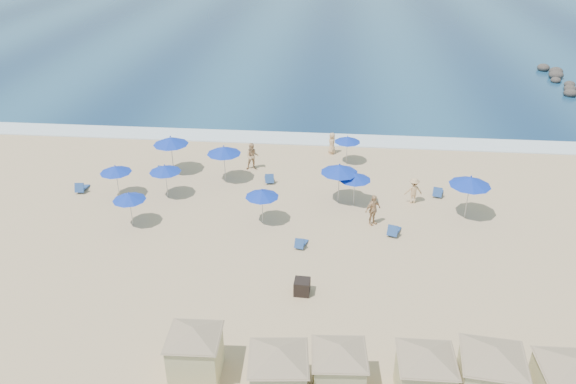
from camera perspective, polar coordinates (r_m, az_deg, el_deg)
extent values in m
plane|color=tan|center=(29.79, 1.20, -5.91)|extent=(160.00, 160.00, 0.00)
cube|color=navy|center=(81.50, 4.20, 15.81)|extent=(160.00, 80.00, 0.06)
cube|color=white|center=(43.54, 2.73, 5.38)|extent=(160.00, 2.50, 0.08)
ellipsoid|color=#2D2826|center=(59.76, 26.76, 8.97)|extent=(1.24, 1.24, 0.81)
ellipsoid|color=#2D2826|center=(61.28, 26.73, 9.36)|extent=(1.16, 1.16, 0.75)
ellipsoid|color=#2D2826|center=(62.81, 26.70, 9.73)|extent=(1.08, 1.08, 0.70)
ellipsoid|color=#2D2826|center=(63.87, 25.55, 10.21)|extent=(1.00, 1.00, 0.65)
ellipsoid|color=#2D2826|center=(65.36, 25.58, 10.67)|extent=(1.48, 1.48, 0.96)
ellipsoid|color=#2D2826|center=(66.89, 25.58, 10.99)|extent=(1.40, 1.40, 0.91)
ellipsoid|color=#2D2826|center=(67.99, 24.52, 11.41)|extent=(1.32, 1.32, 0.86)
cube|color=black|center=(26.59, 1.43, -9.61)|extent=(0.77, 0.77, 0.73)
cube|color=beige|center=(22.63, -9.36, -16.08)|extent=(1.93, 1.93, 1.86)
cube|color=#947C60|center=(22.01, -9.55, -14.32)|extent=(2.02, 2.02, 0.07)
pyramid|color=#947C60|center=(21.71, -9.65, -13.40)|extent=(4.07, 4.07, 0.46)
cube|color=beige|center=(21.46, -0.95, -18.42)|extent=(2.15, 2.15, 1.97)
cube|color=#947C60|center=(20.76, -0.98, -16.53)|extent=(2.26, 2.26, 0.08)
pyramid|color=#947C60|center=(20.42, -0.99, -15.54)|extent=(4.29, 4.29, 0.49)
cube|color=beige|center=(21.81, 5.14, -17.84)|extent=(1.96, 1.96, 1.84)
cube|color=#947C60|center=(21.16, 5.25, -16.09)|extent=(2.06, 2.06, 0.07)
pyramid|color=#947C60|center=(20.85, 5.30, -15.17)|extent=(4.03, 4.03, 0.46)
cube|color=beige|center=(22.04, 13.65, -17.96)|extent=(1.94, 1.94, 1.91)
cube|color=#947C60|center=(21.39, 13.94, -16.15)|extent=(2.04, 2.04, 0.08)
pyramid|color=#947C60|center=(21.06, 14.09, -15.20)|extent=(4.19, 4.19, 0.48)
cube|color=beige|center=(22.53, 19.75, -17.53)|extent=(2.27, 2.27, 2.07)
cube|color=#947C60|center=(21.84, 20.19, -15.59)|extent=(2.39, 2.39, 0.08)
pyramid|color=#947C60|center=(21.51, 20.41, -14.57)|extent=(4.51, 4.51, 0.52)
cube|color=#947C60|center=(22.42, 27.09, -15.84)|extent=(2.28, 2.28, 0.08)
cylinder|color=#A5A8AD|center=(36.11, -16.90, 0.75)|extent=(0.05, 0.05, 1.74)
cone|color=#0F2FAC|center=(35.68, -17.13, 2.23)|extent=(1.93, 1.93, 0.41)
sphere|color=#0F2FAC|center=(35.57, -17.18, 2.59)|extent=(0.07, 0.07, 0.07)
cylinder|color=#A5A8AD|center=(35.38, -12.23, 0.80)|extent=(0.05, 0.05, 1.76)
cone|color=#0F2FAC|center=(34.94, -12.40, 2.33)|extent=(1.95, 1.95, 0.42)
sphere|color=#0F2FAC|center=(34.84, -12.44, 2.71)|extent=(0.07, 0.07, 0.07)
cylinder|color=#A5A8AD|center=(38.49, -11.66, 3.40)|extent=(0.06, 0.06, 2.12)
cone|color=#0F2FAC|center=(38.00, -11.84, 5.13)|extent=(2.34, 2.34, 0.50)
sphere|color=#0F2FAC|center=(37.89, -11.88, 5.56)|extent=(0.09, 0.09, 0.09)
cylinder|color=#A5A8AD|center=(32.76, -15.64, -1.99)|extent=(0.04, 0.04, 1.67)
cone|color=#0F2FAC|center=(32.30, -15.86, -0.45)|extent=(1.85, 1.85, 0.40)
sphere|color=#0F2FAC|center=(32.19, -15.91, -0.07)|extent=(0.07, 0.07, 0.07)
cylinder|color=#A5A8AD|center=(36.78, -6.44, 2.55)|extent=(0.05, 0.05, 2.00)
cone|color=#0F2FAC|center=(36.30, -6.54, 4.25)|extent=(2.21, 2.21, 0.47)
sphere|color=#0F2FAC|center=(36.19, -6.56, 4.67)|extent=(0.08, 0.08, 0.08)
cylinder|color=#A5A8AD|center=(31.82, -2.61, -1.77)|extent=(0.05, 0.05, 1.72)
cone|color=#0F2FAC|center=(31.34, -2.65, -0.14)|extent=(1.90, 1.90, 0.41)
sphere|color=#0F2FAC|center=(31.22, -2.66, 0.26)|extent=(0.07, 0.07, 0.07)
cylinder|color=#A5A8AD|center=(33.89, 6.72, 0.01)|extent=(0.05, 0.05, 1.75)
cone|color=#0F2FAC|center=(33.43, 6.82, 1.59)|extent=(1.93, 1.93, 0.41)
sphere|color=#0F2FAC|center=(33.32, 6.84, 1.98)|extent=(0.07, 0.07, 0.07)
cylinder|color=#A5A8AD|center=(34.04, 5.17, 0.52)|extent=(0.05, 0.05, 2.05)
cone|color=#0F2FAC|center=(33.51, 5.26, 2.36)|extent=(2.26, 2.26, 0.48)
sphere|color=#0F2FAC|center=(33.39, 5.28, 2.82)|extent=(0.09, 0.09, 0.09)
cylinder|color=#A5A8AD|center=(39.43, 5.99, 4.05)|extent=(0.04, 0.04, 1.64)
cone|color=#0F2FAC|center=(39.06, 6.06, 5.36)|extent=(1.81, 1.81, 0.39)
sphere|color=#0F2FAC|center=(38.97, 6.08, 5.68)|extent=(0.07, 0.07, 0.07)
cylinder|color=#A5A8AD|center=(33.84, 17.74, -0.86)|extent=(0.06, 0.06, 2.14)
cone|color=#0F2FAC|center=(33.29, 18.04, 1.06)|extent=(2.36, 2.36, 0.51)
sphere|color=#0F2FAC|center=(33.16, 18.12, 1.54)|extent=(0.09, 0.09, 0.09)
cube|color=navy|center=(38.07, -20.15, 0.44)|extent=(0.68, 1.26, 0.33)
cube|color=navy|center=(37.54, -20.45, 0.42)|extent=(0.60, 0.39, 0.59)
cube|color=navy|center=(38.79, -12.28, 2.09)|extent=(0.85, 1.41, 0.36)
cube|color=navy|center=(38.24, -12.69, 2.11)|extent=(0.67, 0.47, 0.64)
cube|color=navy|center=(36.94, -1.93, 1.39)|extent=(0.76, 1.27, 0.33)
cube|color=navy|center=(36.38, -1.89, 1.38)|extent=(0.61, 0.42, 0.58)
cube|color=navy|center=(30.13, 1.39, -5.17)|extent=(0.71, 1.14, 0.29)
cube|color=navy|center=(29.66, 1.15, -5.27)|extent=(0.55, 0.39, 0.51)
cube|color=navy|center=(31.74, 10.75, -3.81)|extent=(0.90, 1.32, 0.33)
cube|color=navy|center=(31.19, 10.58, -3.88)|extent=(0.64, 0.48, 0.58)
cube|color=navy|center=(36.43, 15.00, 0.00)|extent=(0.85, 1.28, 0.32)
cube|color=navy|center=(35.88, 14.95, 0.00)|extent=(0.62, 0.46, 0.57)
imported|color=tan|center=(38.29, -3.63, 3.63)|extent=(1.04, 0.88, 1.90)
imported|color=tan|center=(31.99, 8.63, -1.80)|extent=(1.12, 1.03, 1.84)
imported|color=tan|center=(34.76, 12.64, 0.15)|extent=(1.15, 0.78, 1.65)
imported|color=tan|center=(40.91, 4.49, 4.97)|extent=(0.62, 0.84, 1.58)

